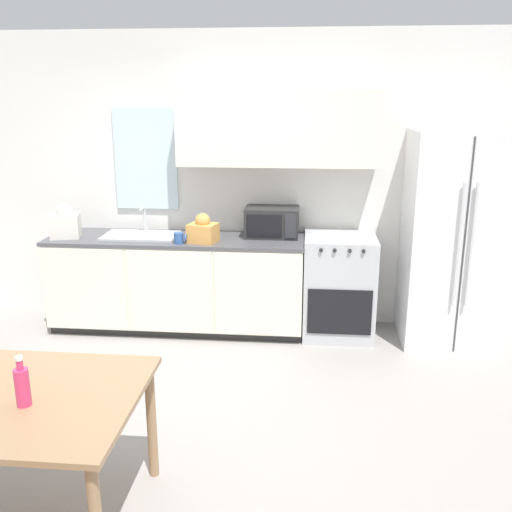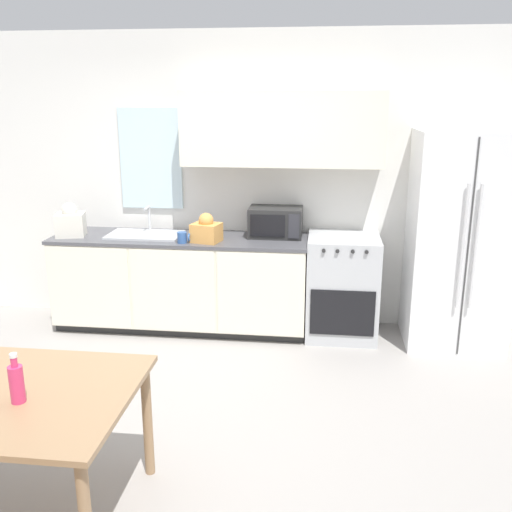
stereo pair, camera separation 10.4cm
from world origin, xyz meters
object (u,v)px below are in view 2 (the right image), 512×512
at_px(oven_range, 342,286).
at_px(coffee_mug, 183,238).
at_px(microwave, 276,222).
at_px(dining_table, 18,409).
at_px(refrigerator, 458,241).
at_px(drink_bottle, 17,382).

bearing_deg(oven_range, coffee_mug, -171.08).
xyz_separation_m(microwave, dining_table, (-1.04, -2.72, -0.38)).
height_order(refrigerator, drink_bottle, refrigerator).
xyz_separation_m(refrigerator, microwave, (-1.59, 0.15, 0.09)).
xyz_separation_m(refrigerator, coffee_mug, (-2.37, -0.19, 0.00)).
relative_size(refrigerator, microwave, 3.84).
distance_m(refrigerator, microwave, 1.60).
bearing_deg(refrigerator, drink_bottle, -134.15).
bearing_deg(dining_table, microwave, 69.00).
bearing_deg(dining_table, oven_range, 57.42).
relative_size(oven_range, coffee_mug, 8.01).
distance_m(oven_range, drink_bottle, 3.14).
relative_size(oven_range, dining_table, 0.81).
bearing_deg(microwave, refrigerator, -5.34).
bearing_deg(refrigerator, oven_range, 178.03).
xyz_separation_m(refrigerator, dining_table, (-2.63, -2.57, -0.29)).
xyz_separation_m(oven_range, refrigerator, (0.97, -0.03, 0.47)).
distance_m(microwave, drink_bottle, 2.97).
relative_size(microwave, drink_bottle, 1.93).
height_order(coffee_mug, dining_table, coffee_mug).
xyz_separation_m(oven_range, coffee_mug, (-1.40, -0.22, 0.47)).
height_order(microwave, coffee_mug, microwave).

